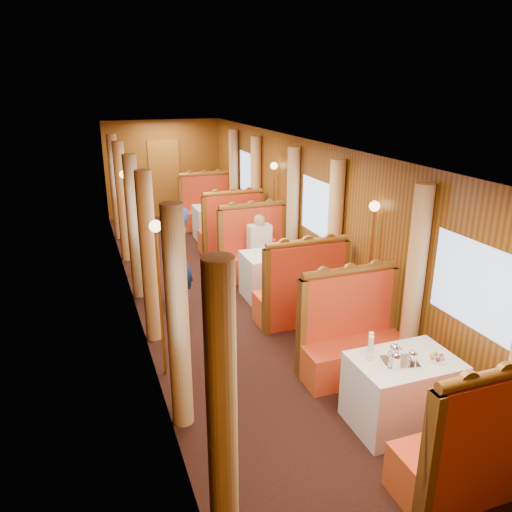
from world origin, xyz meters
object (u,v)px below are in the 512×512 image
banquette_far_fwd (231,232)px  tea_tray (400,362)px  teapot_back (394,353)px  passenger (260,241)px  teapot_right (412,358)px  banquette_near_fwd (474,453)px  banquette_near_aft (352,342)px  rose_vase_far (217,198)px  banquette_mid_fwd (301,295)px  steward (178,260)px  table_far (218,222)px  banquette_far_aft (207,210)px  rose_vase_mid (274,243)px  table_mid (275,275)px  teapot_left (396,362)px  table_near (402,391)px  banquette_mid_aft (255,253)px  fruit_plate (437,358)px

banquette_far_fwd → tea_tray: 6.02m
teapot_back → passenger: 4.20m
teapot_right → banquette_near_fwd: bearing=-100.0°
banquette_near_aft → rose_vase_far: 6.05m
passenger → rose_vase_far: bearing=90.0°
teapot_right → teapot_back: bearing=123.4°
banquette_near_aft → rose_vase_far: banquette_near_aft is taller
banquette_near_fwd → passenger: bearing=90.0°
banquette_mid_fwd → steward: steward is taller
table_far → passenger: size_ratio=1.38×
banquette_far_aft → rose_vase_mid: banquette_far_aft is taller
banquette_near_aft → teapot_back: bearing=-96.3°
table_mid → tea_tray: tea_tray is taller
banquette_mid_fwd → table_far: banquette_mid_fwd is taller
teapot_left → banquette_far_aft: bearing=82.0°
table_near → banquette_far_aft: 8.01m
banquette_mid_fwd → teapot_left: banquette_mid_fwd is taller
table_far → passenger: 2.78m
banquette_mid_aft → steward: bearing=-147.9°
banquette_near_aft → banquette_far_aft: same height
rose_vase_mid → steward: 1.57m
table_mid → rose_vase_mid: bearing=152.3°
banquette_mid_aft → teapot_right: banquette_mid_aft is taller
table_far → banquette_far_fwd: banquette_far_fwd is taller
banquette_far_fwd → rose_vase_far: banquette_far_fwd is taller
table_far → rose_vase_mid: rose_vase_mid is taller
table_near → banquette_far_aft: size_ratio=0.78×
fruit_plate → rose_vase_mid: (-0.32, 3.62, 0.16)m
banquette_near_fwd → banquette_mid_aft: 5.53m
teapot_right → fruit_plate: teapot_right is taller
banquette_mid_fwd → banquette_mid_aft: size_ratio=1.00×
teapot_left → banquette_near_fwd: bearing=-84.2°
banquette_near_fwd → table_near: bearing=90.0°
tea_tray → teapot_back: bearing=105.8°
fruit_plate → rose_vase_far: (-0.29, 7.15, 0.16)m
banquette_far_fwd → rose_vase_mid: 2.52m
table_mid → banquette_mid_fwd: 1.02m
table_near → teapot_right: bearing=-82.7°
tea_tray → rose_vase_far: size_ratio=0.94×
banquette_mid_fwd → table_near: bearing=-90.0°
table_far → teapot_left: 7.12m
banquette_mid_fwd → teapot_left: size_ratio=7.95×
fruit_plate → rose_vase_mid: bearing=95.0°
table_mid → teapot_left: (-0.20, -3.61, 0.44)m
table_far → fruit_plate: bearing=-87.7°
tea_tray → passenger: (0.09, 4.27, -0.02)m
banquette_near_aft → table_far: size_ratio=1.28×
teapot_left → rose_vase_far: rose_vase_far is taller
steward → banquette_far_fwd: bearing=165.7°
tea_tray → teapot_back: (-0.02, 0.07, 0.06)m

